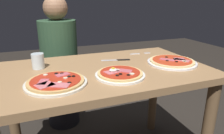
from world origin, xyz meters
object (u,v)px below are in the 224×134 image
at_px(diner_person, 60,68).
at_px(water_glass_near, 38,62).
at_px(fork, 139,54).
at_px(knife, 118,60).
at_px(pizza_across_left, 172,62).
at_px(pizza_across_right, 56,82).
at_px(pizza_foreground, 120,74).
at_px(dining_table, 104,87).

bearing_deg(diner_person, water_glass_near, 71.74).
distance_m(fork, knife, 0.24).
xyz_separation_m(pizza_across_left, water_glass_near, (-0.81, 0.20, 0.03)).
height_order(pizza_across_right, fork, pizza_across_right).
relative_size(fork, knife, 0.82).
xyz_separation_m(pizza_across_left, fork, (-0.09, 0.29, -0.01)).
xyz_separation_m(pizza_across_right, water_glass_near, (-0.07, 0.29, 0.03)).
bearing_deg(pizza_foreground, diner_person, 104.40).
height_order(dining_table, knife, knife).
xyz_separation_m(dining_table, pizza_across_left, (0.45, -0.06, 0.13)).
distance_m(pizza_across_left, water_glass_near, 0.83).
distance_m(pizza_across_right, fork, 0.75).
height_order(pizza_across_left, pizza_across_right, same).
distance_m(pizza_across_right, diner_person, 0.88).
bearing_deg(knife, fork, 25.79).
distance_m(dining_table, knife, 0.23).
bearing_deg(water_glass_near, fork, 7.09).
distance_m(dining_table, pizza_across_left, 0.47).
bearing_deg(dining_table, water_glass_near, 158.63).
xyz_separation_m(pizza_foreground, fork, (0.32, 0.38, -0.01)).
height_order(fork, knife, knife).
bearing_deg(water_glass_near, dining_table, -21.37).
bearing_deg(pizza_across_right, knife, 32.13).
distance_m(pizza_foreground, fork, 0.50).
relative_size(pizza_across_right, fork, 1.91).
xyz_separation_m(pizza_foreground, water_glass_near, (-0.40, 0.29, 0.03)).
distance_m(pizza_across_left, fork, 0.30).
xyz_separation_m(fork, diner_person, (-0.53, 0.47, -0.19)).
relative_size(water_glass_near, fork, 0.57).
distance_m(pizza_foreground, pizza_across_right, 0.33).
bearing_deg(knife, dining_table, -138.74).
bearing_deg(pizza_foreground, fork, 50.48).
height_order(dining_table, water_glass_near, water_glass_near).
distance_m(pizza_foreground, water_glass_near, 0.50).
bearing_deg(pizza_foreground, water_glass_near, 144.01).
distance_m(pizza_foreground, diner_person, 0.90).
height_order(water_glass_near, fork, water_glass_near).
height_order(dining_table, pizza_across_left, pizza_across_left).
bearing_deg(pizza_across_right, pizza_across_left, 6.61).
xyz_separation_m(knife, diner_person, (-0.32, 0.57, -0.20)).
height_order(water_glass_near, knife, water_glass_near).
relative_size(water_glass_near, knife, 0.47).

